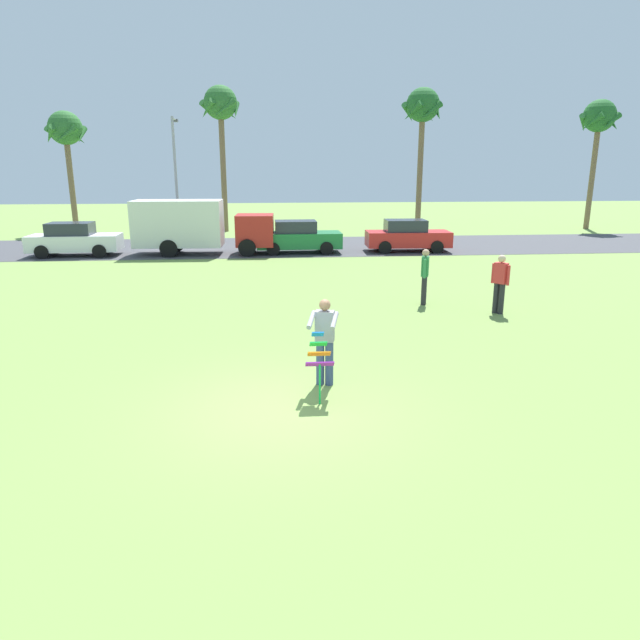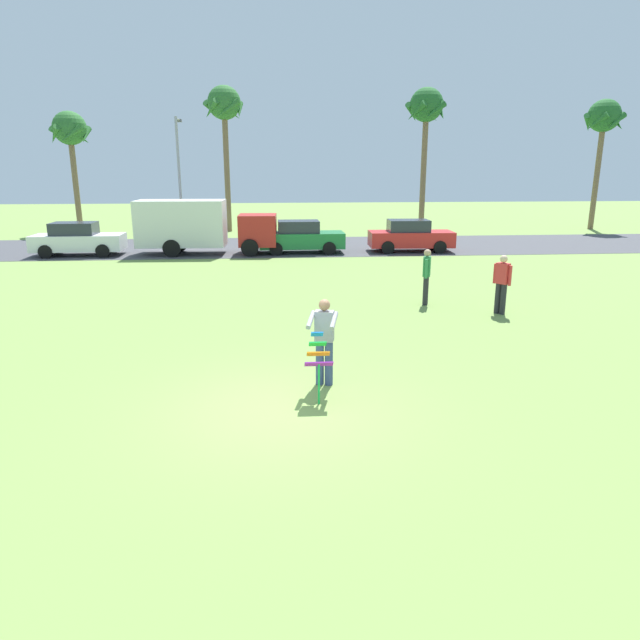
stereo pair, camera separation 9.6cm
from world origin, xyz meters
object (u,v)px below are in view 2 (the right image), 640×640
person_walker_near (502,282)px  parked_truck_red_cab (199,225)px  parked_car_green (301,237)px  palm_tree_centre_far (426,112)px  parked_car_red (410,236)px  parked_car_white (78,240)px  palm_tree_right_near (224,110)px  streetlight_pole (179,170)px  person_kite_flyer (324,339)px  kite_held (318,357)px  person_walker_far (426,275)px  palm_tree_far_left (604,121)px  palm_tree_left_near (70,133)px

person_walker_near → parked_truck_red_cab: bearing=128.8°
parked_car_green → palm_tree_centre_far: (8.43, 8.82, 6.77)m
parked_car_red → parked_car_white: bearing=-180.0°
parked_car_green → palm_tree_right_near: 13.05m
parked_truck_red_cab → parked_car_green: 5.04m
parked_car_white → streetlight_pole: streetlight_pole is taller
person_kite_flyer → person_walker_near: bearing=42.3°
parked_car_white → parked_car_red: bearing=0.0°
kite_held → palm_tree_right_near: size_ratio=0.14×
person_kite_flyer → person_walker_near: 7.63m
palm_tree_centre_far → person_walker_near: 22.70m
palm_tree_right_near → person_walker_far: (7.59, -21.53, -6.75)m
parked_car_red → kite_held: bearing=-108.5°
parked_car_white → palm_tree_centre_far: 22.21m
parked_car_green → parked_car_red: size_ratio=0.99×
parked_truck_red_cab → palm_tree_far_left: palm_tree_far_left is taller
parked_truck_red_cab → parked_car_red: bearing=0.0°
parked_car_white → person_walker_far: person_walker_far is taller
parked_car_white → person_kite_flyer: bearing=-59.8°
kite_held → palm_tree_centre_far: (9.08, 27.38, 6.69)m
palm_tree_far_left → person_walker_far: size_ratio=4.91×
parked_car_white → streetlight_pole: size_ratio=0.61×
person_kite_flyer → palm_tree_left_near: bearing=115.5°
palm_tree_centre_far → streetlight_pole: palm_tree_centre_far is taller
palm_tree_far_left → streetlight_pole: (-27.49, -2.50, -3.09)m
person_walker_far → parked_car_red: bearing=78.8°
kite_held → person_walker_far: 8.25m
parked_truck_red_cab → parked_car_red: 10.57m
palm_tree_centre_far → person_walker_near: palm_tree_centre_far is taller
parked_car_green → parked_car_red: 5.55m
parked_truck_red_cab → parked_car_white: bearing=180.0°
palm_tree_right_near → person_walker_near: palm_tree_right_near is taller
person_walker_far → palm_tree_left_near: bearing=128.2°
kite_held → parked_car_white: size_ratio=0.29×
person_walker_near → streetlight_pole: bearing=121.4°
parked_car_red → palm_tree_far_left: palm_tree_far_left is taller
parked_car_white → palm_tree_right_near: size_ratio=0.46×
parked_truck_red_cab → streetlight_pole: bearing=104.7°
palm_tree_right_near → palm_tree_far_left: (24.93, -0.64, -0.60)m
parked_truck_red_cab → palm_tree_left_near: 15.03m
parked_car_green → streetlight_pole: (-6.84, 7.06, 3.22)m
palm_tree_centre_far → person_kite_flyer: bearing=-108.5°
palm_tree_right_near → parked_car_white: bearing=-122.6°
person_kite_flyer → palm_tree_far_left: bearing=52.3°
palm_tree_centre_far → person_walker_far: (-5.12, -20.14, -6.61)m
palm_tree_far_left → kite_held: bearing=-127.1°
parked_car_red → streetlight_pole: streetlight_pole is taller
person_kite_flyer → palm_tree_far_left: size_ratio=0.20×
parked_car_green → palm_tree_right_near: palm_tree_right_near is taller
parked_car_green → palm_tree_left_near: size_ratio=0.55×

